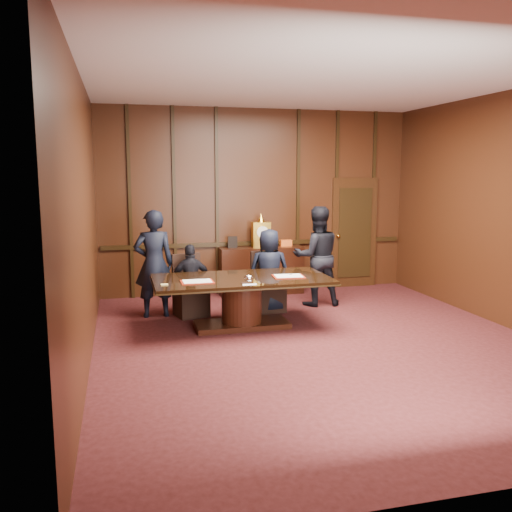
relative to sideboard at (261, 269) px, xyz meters
The scene contains 13 objects.
room 3.36m from the sideboard, 88.80° to the right, with size 7.00×7.04×3.50m.
sideboard is the anchor object (origin of this frame).
conference_table 2.33m from the sideboard, 111.83° to the right, with size 2.62×1.32×0.76m.
folder_left 2.82m from the sideboard, 123.60° to the right, with size 0.46×0.33×0.02m.
folder_right 2.29m from the sideboard, 94.28° to the right, with size 0.49×0.37×0.02m.
inkstand 2.77m from the sideboard, 108.34° to the right, with size 0.20×0.14×0.12m.
notepad 3.17m from the sideboard, 129.83° to the right, with size 0.10×0.07×0.01m, color #DABD6A.
chair_left 2.00m from the sideboard, 139.85° to the right, with size 0.58×0.58×0.99m.
chair_right 1.32m from the sideboard, 99.63° to the right, with size 0.52×0.52×0.99m.
signatory_left 2.04m from the sideboard, 138.09° to the right, with size 0.69×0.29×1.18m, color black.
signatory_right 1.39m from the sideboard, 98.99° to the right, with size 0.68×0.44×1.39m, color black.
witness_left 2.44m from the sideboard, 149.95° to the right, with size 0.63×0.41×1.73m, color black.
witness_right 1.37m from the sideboard, 57.41° to the right, with size 0.84×0.66×1.73m, color black.
Camera 1 is at (-2.59, -6.61, 2.31)m, focal length 38.00 mm.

